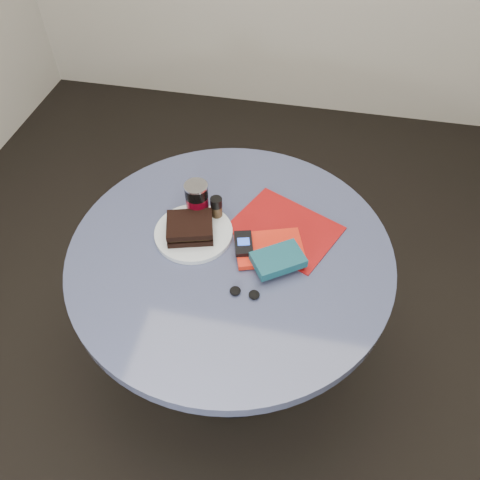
% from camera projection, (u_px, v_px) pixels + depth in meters
% --- Properties ---
extents(ground, '(4.00, 4.00, 0.00)m').
position_uv_depth(ground, '(233.00, 362.00, 2.00)').
color(ground, black).
rests_on(ground, ground).
extents(table, '(1.00, 1.00, 0.75)m').
position_uv_depth(table, '(231.00, 281.00, 1.56)').
color(table, black).
rests_on(table, ground).
extents(plate, '(0.31, 0.31, 0.02)m').
position_uv_depth(plate, '(194.00, 233.00, 1.47)').
color(plate, silver).
rests_on(plate, table).
extents(sandwich, '(0.17, 0.15, 0.05)m').
position_uv_depth(sandwich, '(190.00, 228.00, 1.44)').
color(sandwich, black).
rests_on(sandwich, plate).
extents(soda_can, '(0.08, 0.08, 0.14)m').
position_uv_depth(soda_can, '(197.00, 201.00, 1.47)').
color(soda_can, '#630415').
rests_on(soda_can, table).
extents(pepper_grinder, '(0.05, 0.05, 0.09)m').
position_uv_depth(pepper_grinder, '(217.00, 208.00, 1.49)').
color(pepper_grinder, '#402F1B').
rests_on(pepper_grinder, table).
extents(magazine, '(0.39, 0.35, 0.01)m').
position_uv_depth(magazine, '(285.00, 228.00, 1.49)').
color(magazine, maroon).
rests_on(magazine, table).
extents(red_book, '(0.23, 0.19, 0.02)m').
position_uv_depth(red_book, '(269.00, 248.00, 1.42)').
color(red_book, red).
rests_on(red_book, magazine).
extents(novel, '(0.17, 0.16, 0.03)m').
position_uv_depth(novel, '(278.00, 260.00, 1.36)').
color(novel, '#114453').
rests_on(novel, red_book).
extents(mp3_player, '(0.08, 0.10, 0.02)m').
position_uv_depth(mp3_player, '(244.00, 243.00, 1.41)').
color(mp3_player, black).
rests_on(mp3_player, red_book).
extents(headphones, '(0.09, 0.04, 0.02)m').
position_uv_depth(headphones, '(245.00, 293.00, 1.32)').
color(headphones, black).
rests_on(headphones, table).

